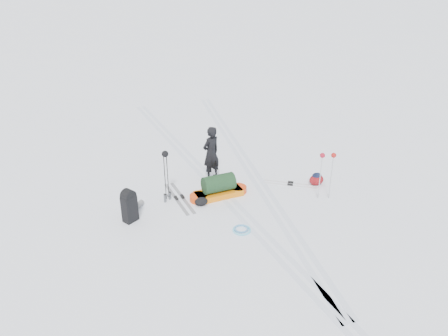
{
  "coord_description": "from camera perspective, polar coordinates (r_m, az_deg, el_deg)",
  "views": [
    {
      "loc": [
        -3.88,
        -9.58,
        6.11
      ],
      "look_at": [
        -0.09,
        0.15,
        0.95
      ],
      "focal_mm": 35.0,
      "sensor_mm": 36.0,
      "label": 1
    }
  ],
  "objects": [
    {
      "name": "ski_poles_black",
      "position": [
        11.64,
        -7.67,
        1.05
      ],
      "size": [
        0.18,
        0.18,
        1.45
      ],
      "rotation": [
        0.0,
        0.0,
        0.13
      ],
      "color": "black",
      "rests_on": "ground"
    },
    {
      "name": "stuff_sack",
      "position": [
        11.76,
        -2.99,
        -4.4
      ],
      "size": [
        0.44,
        0.39,
        0.22
      ],
      "rotation": [
        0.0,
        0.0,
        0.4
      ],
      "color": "black",
      "rests_on": "ground"
    },
    {
      "name": "rope_coil",
      "position": [
        10.79,
        2.31,
        -8.02
      ],
      "size": [
        0.59,
        0.59,
        0.05
      ],
      "rotation": [
        0.0,
        0.0,
        0.37
      ],
      "color": "#5EC6E5",
      "rests_on": "ground"
    },
    {
      "name": "skier",
      "position": [
        12.8,
        -1.71,
        1.92
      ],
      "size": [
        0.71,
        0.61,
        1.66
      ],
      "primitive_type": "imported",
      "rotation": [
        0.0,
        0.0,
        3.55
      ],
      "color": "black",
      "rests_on": "ground"
    },
    {
      "name": "snow_hill_backdrop",
      "position": [
        137.25,
        11.94,
        -7.56
      ],
      "size": [
        359.5,
        192.0,
        162.45
      ],
      "color": "white",
      "rests_on": "ground"
    },
    {
      "name": "thermos_pair",
      "position": [
        12.05,
        -7.42,
        -3.76
      ],
      "size": [
        0.24,
        0.17,
        0.25
      ],
      "rotation": [
        0.0,
        0.0,
        -0.25
      ],
      "color": "#5B5E63",
      "rests_on": "ground"
    },
    {
      "name": "touring_skis_white",
      "position": [
        12.96,
        8.66,
        -2.09
      ],
      "size": [
        1.42,
        1.09,
        0.06
      ],
      "rotation": [
        0.0,
        0.0,
        -0.61
      ],
      "color": "silver",
      "rests_on": "ground"
    },
    {
      "name": "pulk_sled",
      "position": [
        12.11,
        -0.71,
        -2.66
      ],
      "size": [
        1.71,
        0.61,
        0.65
      ],
      "rotation": [
        0.0,
        0.0,
        0.04
      ],
      "color": "orange",
      "rests_on": "ground"
    },
    {
      "name": "ski_tracks",
      "position": [
        12.91,
        1.76,
        -1.94
      ],
      "size": [
        3.38,
        17.97,
        0.01
      ],
      "color": "silver",
      "rests_on": "ground"
    },
    {
      "name": "ski_poles_silver",
      "position": [
        11.93,
        13.36,
        0.95
      ],
      "size": [
        0.42,
        0.24,
        1.37
      ],
      "rotation": [
        0.0,
        0.0,
        -0.18
      ],
      "color": "silver",
      "rests_on": "ground"
    },
    {
      "name": "touring_skis_grey",
      "position": [
        12.16,
        -5.85,
        -3.92
      ],
      "size": [
        0.39,
        1.86,
        0.07
      ],
      "rotation": [
        0.0,
        0.0,
        1.64
      ],
      "color": "#97999F",
      "rests_on": "ground"
    },
    {
      "name": "ground",
      "position": [
        12.0,
        0.69,
        -4.3
      ],
      "size": [
        200.0,
        200.0,
        0.0
      ],
      "primitive_type": "plane",
      "color": "white",
      "rests_on": "ground"
    },
    {
      "name": "small_daypack",
      "position": [
        13.01,
        11.98,
        -1.42
      ],
      "size": [
        0.48,
        0.39,
        0.37
      ],
      "rotation": [
        0.0,
        0.0,
        0.15
      ],
      "color": "maroon",
      "rests_on": "ground"
    },
    {
      "name": "expedition_rucksack",
      "position": [
        11.25,
        -12.14,
        -4.77
      ],
      "size": [
        0.7,
        0.94,
        0.89
      ],
      "rotation": [
        0.0,
        0.0,
        0.53
      ],
      "color": "black",
      "rests_on": "ground"
    }
  ]
}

